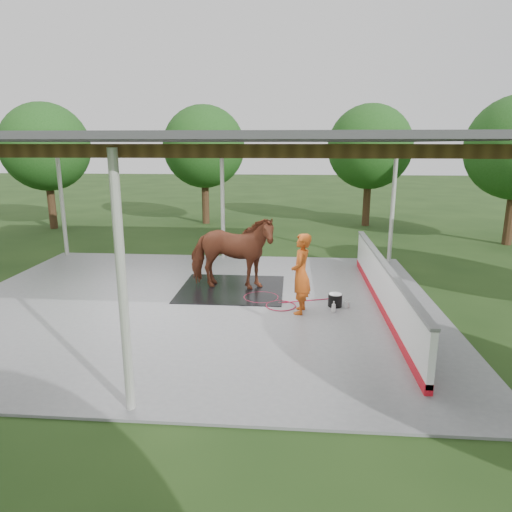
# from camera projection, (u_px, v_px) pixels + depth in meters

# --- Properties ---
(ground) EXTENTS (100.00, 100.00, 0.00)m
(ground) POSITION_uv_depth(u_px,v_px,m) (196.00, 305.00, 11.47)
(ground) COLOR #1E3814
(concrete_slab) EXTENTS (12.00, 10.00, 0.05)m
(concrete_slab) POSITION_uv_depth(u_px,v_px,m) (196.00, 304.00, 11.47)
(concrete_slab) COLOR slate
(concrete_slab) RESTS_ON ground
(pavilion_structure) EXTENTS (12.60, 10.60, 4.05)m
(pavilion_structure) POSITION_uv_depth(u_px,v_px,m) (190.00, 143.00, 10.52)
(pavilion_structure) COLOR beige
(pavilion_structure) RESTS_ON ground
(dasher_board) EXTENTS (0.16, 8.00, 1.15)m
(dasher_board) POSITION_uv_depth(u_px,v_px,m) (383.00, 287.00, 10.97)
(dasher_board) COLOR red
(dasher_board) RESTS_ON concrete_slab
(tree_belt) EXTENTS (28.00, 28.00, 5.80)m
(tree_belt) POSITION_uv_depth(u_px,v_px,m) (210.00, 150.00, 11.41)
(tree_belt) COLOR #382314
(tree_belt) RESTS_ON ground
(rubber_mat) EXTENTS (2.81, 2.64, 0.02)m
(rubber_mat) POSITION_uv_depth(u_px,v_px,m) (232.00, 289.00, 12.56)
(rubber_mat) COLOR black
(rubber_mat) RESTS_ON concrete_slab
(horse) EXTENTS (2.49, 1.28, 2.03)m
(horse) POSITION_uv_depth(u_px,v_px,m) (231.00, 253.00, 12.31)
(horse) COLOR brown
(horse) RESTS_ON rubber_mat
(handler) EXTENTS (0.54, 0.75, 1.90)m
(handler) POSITION_uv_depth(u_px,v_px,m) (301.00, 274.00, 10.61)
(handler) COLOR #B24713
(handler) RESTS_ON concrete_slab
(wash_bucket) EXTENTS (0.35, 0.35, 0.32)m
(wash_bucket) POSITION_uv_depth(u_px,v_px,m) (335.00, 300.00, 11.21)
(wash_bucket) COLOR black
(wash_bucket) RESTS_ON concrete_slab
(soap_bottle_a) EXTENTS (0.13, 0.13, 0.27)m
(soap_bottle_a) POSITION_uv_depth(u_px,v_px,m) (334.00, 307.00, 10.81)
(soap_bottle_a) COLOR silver
(soap_bottle_a) RESTS_ON concrete_slab
(soap_bottle_b) EXTENTS (0.14, 0.14, 0.22)m
(soap_bottle_b) POSITION_uv_depth(u_px,v_px,m) (347.00, 303.00, 11.14)
(soap_bottle_b) COLOR #338CD8
(soap_bottle_b) RESTS_ON concrete_slab
(hose_coil) EXTENTS (2.26, 1.42, 0.02)m
(hose_coil) POSITION_uv_depth(u_px,v_px,m) (270.00, 301.00, 11.61)
(hose_coil) COLOR #A90C2D
(hose_coil) RESTS_ON concrete_slab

